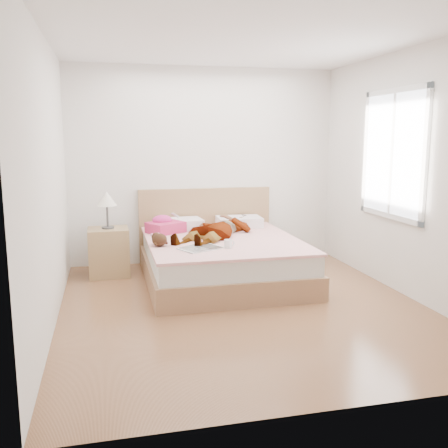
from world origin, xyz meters
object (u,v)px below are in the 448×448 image
bed (220,256)px  magazine (201,248)px  phone (175,215)px  coffee_mug (228,244)px  towel (165,226)px  plush_toy (159,239)px  nightstand (109,248)px  woman (221,225)px

bed → magazine: bed is taller
phone → coffee_mug: (0.41, -1.16, -0.15)m
phone → towel: bearing=169.3°
phone → bed: bed is taller
bed → coffee_mug: 0.66m
bed → plush_toy: bearing=-157.8°
magazine → plush_toy: size_ratio=1.94×
nightstand → phone: bearing=7.4°
bed → coffee_mug: (-0.05, -0.60, 0.28)m
woman → phone: bearing=-178.0°
magazine → nightstand: (-0.96, 1.02, -0.17)m
coffee_mug → magazine: bearing=174.2°
phone → magazine: bearing=-133.2°
nightstand → plush_toy: bearing=-54.6°
magazine → coffee_mug: 0.30m
phone → bed: size_ratio=0.05×
coffee_mug → plush_toy: plush_toy is taller
woman → magazine: 0.83m
magazine → nightstand: size_ratio=0.50×
magazine → plush_toy: (-0.42, 0.26, 0.06)m
magazine → towel: bearing=105.0°
plush_toy → phone: bearing=71.0°
woman → nightstand: nightstand is taller
magazine → plush_toy: 0.50m
phone → plush_toy: (-0.30, -0.87, -0.12)m
bed → towel: size_ratio=3.99×
nightstand → bed: bearing=-19.0°
woman → towel: woman is taller
bed → towel: 0.82m
magazine → coffee_mug: coffee_mug is taller
plush_toy → nightstand: bearing=125.4°
phone → nightstand: size_ratio=0.10×
woman → nightstand: bearing=-151.5°
phone → bed: (0.46, -0.56, -0.43)m
woman → plush_toy: size_ratio=6.01×
woman → phone: (-0.50, 0.40, 0.08)m
bed → magazine: 0.71m
woman → coffee_mug: 0.76m
plush_toy → nightstand: nightstand is taller
phone → plush_toy: 0.93m
phone → magazine: 1.15m
bed → magazine: size_ratio=3.97×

